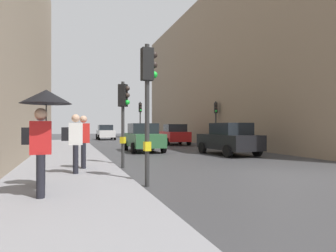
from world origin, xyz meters
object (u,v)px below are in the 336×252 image
(traffic_light_mid_street, at_px, (216,115))
(pedestrian_with_black_backpack, at_px, (74,140))
(car_dark_suv, at_px, (229,139))
(car_green_estate, at_px, (143,137))
(car_red_sedan, at_px, (174,134))
(pedestrian_in_red_jacket, at_px, (83,139))
(traffic_light_far_median, at_px, (140,115))
(traffic_light_near_left, at_px, (148,88))
(car_white_compact, at_px, (106,132))
(pedestrian_with_grey_backpack, at_px, (39,143))
(pedestrian_with_umbrella, at_px, (45,113))
(traffic_light_near_right, at_px, (123,108))

(traffic_light_mid_street, distance_m, pedestrian_with_black_backpack, 16.43)
(car_dark_suv, bearing_deg, car_green_estate, 136.40)
(car_red_sedan, distance_m, pedestrian_in_red_jacket, 16.39)
(car_green_estate, xyz_separation_m, car_red_sedan, (4.22, 6.16, 0.00))
(traffic_light_far_median, height_order, car_green_estate, traffic_light_far_median)
(traffic_light_near_left, height_order, pedestrian_in_red_jacket, traffic_light_near_left)
(traffic_light_far_median, xyz_separation_m, pedestrian_in_red_jacket, (-5.78, -16.78, -1.51))
(traffic_light_near_left, bearing_deg, traffic_light_far_median, 77.72)
(traffic_light_mid_street, height_order, car_green_estate, traffic_light_mid_street)
(pedestrian_with_black_backpack, bearing_deg, traffic_light_mid_street, 48.12)
(car_white_compact, distance_m, pedestrian_with_grey_backpack, 29.42)
(car_white_compact, bearing_deg, traffic_light_far_median, -77.51)
(pedestrian_with_umbrella, distance_m, pedestrian_with_black_backpack, 3.14)
(traffic_light_near_right, relative_size, pedestrian_with_black_backpack, 1.84)
(car_dark_suv, relative_size, pedestrian_in_red_jacket, 2.42)
(car_dark_suv, bearing_deg, traffic_light_far_median, 99.72)
(pedestrian_in_red_jacket, bearing_deg, car_white_compact, 81.97)
(traffic_light_near_left, relative_size, car_green_estate, 0.88)
(traffic_light_near_left, bearing_deg, car_red_sedan, 68.58)
(traffic_light_near_right, bearing_deg, traffic_light_mid_street, 48.59)
(traffic_light_far_median, relative_size, pedestrian_in_red_jacket, 2.17)
(pedestrian_with_umbrella, bearing_deg, car_red_sedan, 63.43)
(car_red_sedan, xyz_separation_m, pedestrian_in_red_jacket, (-8.21, -14.19, 0.25))
(traffic_light_near_right, xyz_separation_m, car_green_estate, (2.50, 7.25, -1.36))
(pedestrian_with_umbrella, height_order, pedestrian_in_red_jacket, pedestrian_with_umbrella)
(traffic_light_mid_street, distance_m, pedestrian_in_red_jacket, 15.43)
(pedestrian_with_umbrella, xyz_separation_m, pedestrian_in_red_jacket, (0.93, 4.08, -0.71))
(traffic_light_far_median, xyz_separation_m, car_green_estate, (-1.79, -8.75, -1.77))
(traffic_light_near_right, xyz_separation_m, traffic_light_near_left, (0.00, -3.71, 0.31))
(pedestrian_with_black_backpack, bearing_deg, pedestrian_in_red_jacket, 73.43)
(pedestrian_with_grey_backpack, relative_size, pedestrian_in_red_jacket, 1.00)
(pedestrian_with_black_backpack, relative_size, pedestrian_in_red_jacket, 1.00)
(traffic_light_mid_street, bearing_deg, car_red_sedan, 128.13)
(traffic_light_near_left, height_order, car_dark_suv, traffic_light_near_left)
(car_white_compact, xyz_separation_m, pedestrian_with_grey_backpack, (-4.84, -29.02, 0.29))
(pedestrian_with_black_backpack, height_order, pedestrian_with_grey_backpack, same)
(car_dark_suv, bearing_deg, pedestrian_with_black_backpack, -147.03)
(traffic_light_near_left, relative_size, pedestrian_in_red_jacket, 2.09)
(traffic_light_far_median, bearing_deg, car_green_estate, -101.58)
(traffic_light_near_right, relative_size, traffic_light_near_left, 0.88)
(traffic_light_mid_street, bearing_deg, pedestrian_with_grey_backpack, -130.15)
(car_dark_suv, bearing_deg, pedestrian_with_grey_backpack, -141.98)
(traffic_light_near_right, distance_m, car_green_estate, 7.79)
(car_green_estate, xyz_separation_m, pedestrian_with_umbrella, (-4.92, -12.10, 0.96))
(traffic_light_mid_street, relative_size, car_dark_suv, 0.83)
(traffic_light_mid_street, xyz_separation_m, pedestrian_with_black_backpack, (-10.93, -12.19, -1.29))
(traffic_light_mid_street, height_order, pedestrian_with_umbrella, traffic_light_mid_street)
(car_red_sedan, bearing_deg, traffic_light_near_left, -111.42)
(traffic_light_near_right, distance_m, traffic_light_near_left, 3.73)
(traffic_light_far_median, xyz_separation_m, traffic_light_near_left, (-4.29, -19.72, -0.09))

